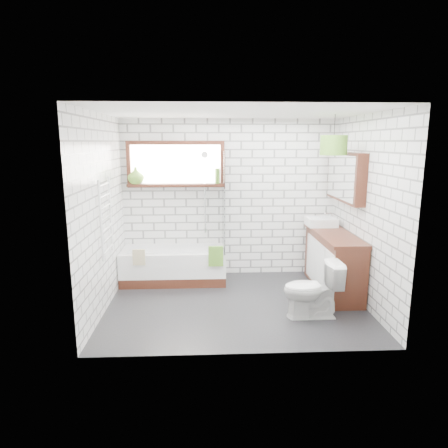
{
  "coord_description": "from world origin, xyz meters",
  "views": [
    {
      "loc": [
        -0.39,
        -5.05,
        2.15
      ],
      "look_at": [
        -0.14,
        0.25,
        1.05
      ],
      "focal_mm": 32.0,
      "sensor_mm": 36.0,
      "label": 1
    }
  ],
  "objects_px": {
    "basin": "(321,222)",
    "pendant": "(334,145)",
    "bathtub": "(174,265)",
    "vanity": "(333,262)",
    "toilet": "(312,290)"
  },
  "relations": [
    {
      "from": "bathtub",
      "to": "toilet",
      "type": "xyz_separation_m",
      "value": [
        1.81,
        -1.4,
        0.1
      ]
    },
    {
      "from": "basin",
      "to": "toilet",
      "type": "relative_size",
      "value": 0.61
    },
    {
      "from": "vanity",
      "to": "basin",
      "type": "distance_m",
      "value": 0.71
    },
    {
      "from": "bathtub",
      "to": "basin",
      "type": "bearing_deg",
      "value": -0.18
    },
    {
      "from": "pendant",
      "to": "basin",
      "type": "bearing_deg",
      "value": 82.98
    },
    {
      "from": "toilet",
      "to": "bathtub",
      "type": "bearing_deg",
      "value": -128.62
    },
    {
      "from": "bathtub",
      "to": "toilet",
      "type": "height_order",
      "value": "toilet"
    },
    {
      "from": "toilet",
      "to": "basin",
      "type": "bearing_deg",
      "value": 159.94
    },
    {
      "from": "vanity",
      "to": "bathtub",
      "type": "bearing_deg",
      "value": 167.82
    },
    {
      "from": "bathtub",
      "to": "vanity",
      "type": "relative_size",
      "value": 1.05
    },
    {
      "from": "bathtub",
      "to": "vanity",
      "type": "distance_m",
      "value": 2.41
    },
    {
      "from": "basin",
      "to": "pendant",
      "type": "height_order",
      "value": "pendant"
    },
    {
      "from": "bathtub",
      "to": "vanity",
      "type": "xyz_separation_m",
      "value": [
        2.35,
        -0.51,
        0.17
      ]
    },
    {
      "from": "vanity",
      "to": "pendant",
      "type": "relative_size",
      "value": 4.27
    },
    {
      "from": "basin",
      "to": "vanity",
      "type": "bearing_deg",
      "value": -83.16
    }
  ]
}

